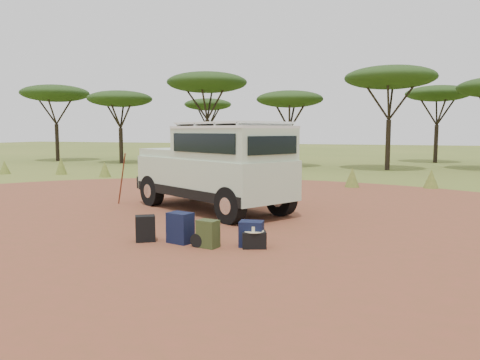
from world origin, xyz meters
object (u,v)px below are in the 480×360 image
(backpack_olive, at_px, (208,234))
(hard_case, at_px, (254,240))
(walking_staff, at_px, (122,179))
(duffel_navy, at_px, (251,234))
(backpack_black, at_px, (145,229))
(safari_vehicle, at_px, (216,169))
(backpack_navy, at_px, (180,228))

(backpack_olive, bearing_deg, hard_case, 29.66)
(walking_staff, height_order, backpack_olive, walking_staff)
(backpack_olive, bearing_deg, duffel_navy, 35.71)
(walking_staff, relative_size, backpack_black, 3.15)
(duffel_navy, bearing_deg, backpack_black, 179.88)
(hard_case, bearing_deg, duffel_navy, 116.01)
(safari_vehicle, bearing_deg, hard_case, -27.98)
(backpack_olive, bearing_deg, walking_staff, 150.87)
(backpack_navy, bearing_deg, duffel_navy, 22.28)
(backpack_black, relative_size, backpack_navy, 0.86)
(backpack_navy, distance_m, hard_case, 1.55)
(safari_vehicle, height_order, backpack_olive, safari_vehicle)
(walking_staff, relative_size, hard_case, 3.70)
(walking_staff, relative_size, backpack_olive, 3.13)
(backpack_navy, height_order, backpack_olive, backpack_navy)
(backpack_olive, height_order, hard_case, backpack_olive)
(backpack_olive, relative_size, duffel_navy, 1.06)
(walking_staff, distance_m, backpack_olive, 6.10)
(backpack_black, distance_m, duffel_navy, 2.22)
(backpack_navy, bearing_deg, backpack_black, -156.19)
(backpack_black, xyz_separation_m, hard_case, (2.28, 0.24, -0.11))
(backpack_olive, relative_size, hard_case, 1.18)
(backpack_navy, height_order, duffel_navy, backpack_navy)
(duffel_navy, bearing_deg, backpack_olive, -164.18)
(backpack_olive, distance_m, hard_case, 0.91)
(safari_vehicle, bearing_deg, duffel_navy, -28.37)
(safari_vehicle, distance_m, backpack_navy, 3.96)
(walking_staff, bearing_deg, duffel_navy, -91.01)
(backpack_black, height_order, backpack_olive, backpack_olive)
(safari_vehicle, bearing_deg, backpack_black, -59.77)
(backpack_olive, xyz_separation_m, duffel_navy, (0.78, 0.35, -0.02))
(safari_vehicle, xyz_separation_m, backpack_black, (0.04, -3.90, -0.94))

